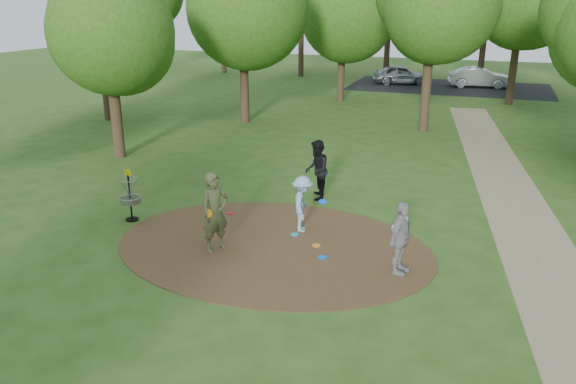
% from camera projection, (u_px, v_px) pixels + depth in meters
% --- Properties ---
extents(ground, '(100.00, 100.00, 0.00)m').
position_uv_depth(ground, '(272.00, 246.00, 14.61)').
color(ground, '#2D5119').
rests_on(ground, ground).
extents(dirt_clearing, '(8.40, 8.40, 0.02)m').
position_uv_depth(dirt_clearing, '(272.00, 246.00, 14.61)').
color(dirt_clearing, '#47301C').
rests_on(dirt_clearing, ground).
extents(footpath, '(7.55, 39.89, 0.01)m').
position_uv_depth(footpath, '(538.00, 251.00, 14.30)').
color(footpath, '#8C7A5B').
rests_on(footpath, ground).
extents(parking_lot, '(14.00, 8.00, 0.01)m').
position_uv_depth(parking_lot, '(449.00, 87.00, 40.62)').
color(parking_lot, black).
rests_on(parking_lot, ground).
extents(player_observer_with_disc, '(0.81, 0.90, 2.05)m').
position_uv_depth(player_observer_with_disc, '(215.00, 212.00, 14.07)').
color(player_observer_with_disc, '#4F5632').
rests_on(player_observer_with_disc, ground).
extents(player_throwing_with_disc, '(1.12, 1.13, 1.58)m').
position_uv_depth(player_throwing_with_disc, '(303.00, 204.00, 15.32)').
color(player_throwing_with_disc, '#83A9C3').
rests_on(player_throwing_with_disc, ground).
extents(player_walking_with_disc, '(0.95, 1.09, 1.92)m').
position_uv_depth(player_walking_with_disc, '(317.00, 170.00, 17.77)').
color(player_walking_with_disc, black).
rests_on(player_walking_with_disc, ground).
extents(player_waiting_with_disc, '(0.67, 1.11, 1.76)m').
position_uv_depth(player_waiting_with_disc, '(400.00, 239.00, 12.89)').
color(player_waiting_with_disc, gray).
rests_on(player_waiting_with_disc, ground).
extents(disc_ground_cyan, '(0.22, 0.22, 0.02)m').
position_uv_depth(disc_ground_cyan, '(295.00, 234.00, 15.25)').
color(disc_ground_cyan, '#1AAAD6').
rests_on(disc_ground_cyan, dirt_clearing).
extents(disc_ground_blue, '(0.22, 0.22, 0.02)m').
position_uv_depth(disc_ground_blue, '(322.00, 257.00, 13.91)').
color(disc_ground_blue, blue).
rests_on(disc_ground_blue, dirt_clearing).
extents(disc_ground_red, '(0.22, 0.22, 0.02)m').
position_uv_depth(disc_ground_red, '(230.00, 213.00, 16.75)').
color(disc_ground_red, red).
rests_on(disc_ground_red, dirt_clearing).
extents(car_left, '(4.45, 2.68, 1.42)m').
position_uv_depth(car_left, '(401.00, 75.00, 41.74)').
color(car_left, '#95969C').
rests_on(car_left, ground).
extents(car_right, '(4.48, 2.11, 1.42)m').
position_uv_depth(car_right, '(479.00, 77.00, 40.22)').
color(car_right, '#ADB1B6').
rests_on(car_right, ground).
extents(disc_ground_orange, '(0.22, 0.22, 0.02)m').
position_uv_depth(disc_ground_orange, '(316.00, 245.00, 14.58)').
color(disc_ground_orange, orange).
rests_on(disc_ground_orange, dirt_clearing).
extents(disc_golf_basket, '(0.63, 0.63, 1.54)m').
position_uv_depth(disc_golf_basket, '(130.00, 192.00, 16.03)').
color(disc_golf_basket, black).
rests_on(disc_golf_basket, ground).
extents(tree_ring, '(37.08, 45.65, 9.01)m').
position_uv_depth(tree_ring, '(417.00, 24.00, 20.23)').
color(tree_ring, '#332316').
rests_on(tree_ring, ground).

